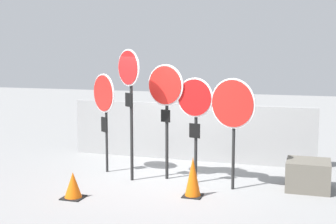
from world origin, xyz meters
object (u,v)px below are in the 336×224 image
at_px(stop_sign_0, 104,100).
at_px(stop_sign_4, 233,108).
at_px(stop_sign_3, 195,107).
at_px(traffic_cone_0, 193,177).
at_px(traffic_cone_1, 73,185).
at_px(storage_crate, 308,175).
at_px(stop_sign_2, 166,95).
at_px(stop_sign_1, 129,84).

distance_m(stop_sign_0, stop_sign_4, 2.88).
distance_m(stop_sign_3, stop_sign_4, 0.81).
bearing_deg(stop_sign_3, traffic_cone_0, -65.07).
xyz_separation_m(stop_sign_4, traffic_cone_1, (-2.60, -1.36, -1.32)).
distance_m(stop_sign_3, traffic_cone_1, 2.74).
distance_m(stop_sign_4, traffic_cone_1, 3.22).
xyz_separation_m(stop_sign_0, stop_sign_4, (2.84, -0.47, -0.03)).
distance_m(stop_sign_0, storage_crate, 4.41).
distance_m(stop_sign_0, stop_sign_2, 1.44).
height_order(stop_sign_3, traffic_cone_1, stop_sign_3).
bearing_deg(stop_sign_4, storage_crate, 38.47).
bearing_deg(stop_sign_1, stop_sign_3, 44.04).
bearing_deg(traffic_cone_0, stop_sign_1, 156.85).
xyz_separation_m(traffic_cone_0, storage_crate, (1.97, 1.07, -0.08)).
relative_size(stop_sign_2, traffic_cone_0, 3.23).
bearing_deg(stop_sign_2, stop_sign_1, -137.90).
relative_size(traffic_cone_1, storage_crate, 0.59).
distance_m(stop_sign_2, traffic_cone_1, 2.55).
bearing_deg(stop_sign_1, traffic_cone_1, -76.58).
height_order(stop_sign_2, stop_sign_4, stop_sign_2).
bearing_deg(stop_sign_0, stop_sign_3, 27.97).
xyz_separation_m(stop_sign_1, stop_sign_3, (1.29, 0.22, -0.44)).
relative_size(stop_sign_1, stop_sign_4, 1.25).
xyz_separation_m(stop_sign_1, stop_sign_2, (0.65, 0.32, -0.23)).
xyz_separation_m(stop_sign_3, storage_crate, (2.16, 0.22, -1.24)).
xyz_separation_m(stop_sign_2, traffic_cone_0, (0.82, -0.95, -1.37)).
bearing_deg(stop_sign_2, stop_sign_4, 2.83).
distance_m(stop_sign_4, traffic_cone_0, 1.47).
bearing_deg(stop_sign_2, stop_sign_0, -169.59).
bearing_deg(traffic_cone_1, traffic_cone_0, 20.39).
xyz_separation_m(stop_sign_2, storage_crate, (2.79, 0.12, -1.45)).
distance_m(stop_sign_0, traffic_cone_1, 2.29).
bearing_deg(stop_sign_4, traffic_cone_0, -113.18).
bearing_deg(traffic_cone_1, stop_sign_3, 41.19).
xyz_separation_m(stop_sign_2, stop_sign_4, (1.42, -0.33, -0.18)).
xyz_separation_m(traffic_cone_1, storage_crate, (3.97, 1.81, 0.05)).
distance_m(stop_sign_0, stop_sign_3, 2.07).
bearing_deg(stop_sign_1, stop_sign_2, 60.69).
bearing_deg(stop_sign_2, storage_crate, 18.33).
relative_size(stop_sign_1, storage_crate, 3.30).
relative_size(stop_sign_2, traffic_cone_1, 4.93).
distance_m(stop_sign_0, traffic_cone_0, 2.78).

